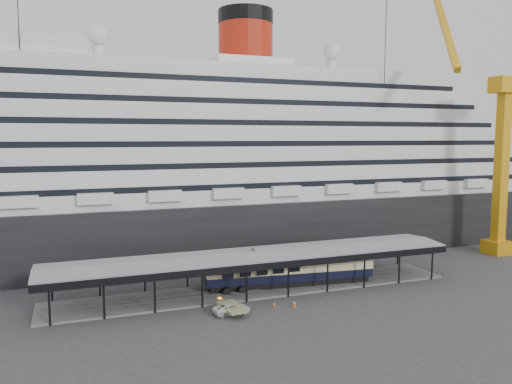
% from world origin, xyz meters
% --- Properties ---
extents(ground, '(200.00, 200.00, 0.00)m').
position_xyz_m(ground, '(0.00, 0.00, 0.00)').
color(ground, '#323235').
rests_on(ground, ground).
extents(cruise_ship, '(130.00, 30.00, 43.90)m').
position_xyz_m(cruise_ship, '(0.05, 32.00, 18.35)').
color(cruise_ship, black).
rests_on(cruise_ship, ground).
extents(platform_canopy, '(56.00, 9.18, 5.30)m').
position_xyz_m(platform_canopy, '(0.00, 5.00, 2.36)').
color(platform_canopy, slate).
rests_on(platform_canopy, ground).
extents(crane_yellow, '(23.83, 18.78, 47.60)m').
position_xyz_m(crane_yellow, '(47.06, 10.54, 19.96)').
color(crane_yellow, orange).
rests_on(crane_yellow, ground).
extents(port_truck, '(4.78, 2.61, 1.27)m').
position_xyz_m(port_truck, '(-5.96, -2.54, 0.64)').
color(port_truck, silver).
rests_on(port_truck, ground).
extents(pullman_carriage, '(24.07, 5.78, 23.44)m').
position_xyz_m(pullman_carriage, '(4.98, 5.00, 2.83)').
color(pullman_carriage, black).
rests_on(pullman_carriage, ground).
extents(traffic_cone_left, '(0.40, 0.40, 0.71)m').
position_xyz_m(traffic_cone_left, '(-5.99, -1.48, 0.35)').
color(traffic_cone_left, red).
rests_on(traffic_cone_left, ground).
extents(traffic_cone_mid, '(0.44, 0.44, 0.67)m').
position_xyz_m(traffic_cone_mid, '(-0.40, -2.21, 0.33)').
color(traffic_cone_mid, red).
rests_on(traffic_cone_mid, ground).
extents(traffic_cone_right, '(0.48, 0.48, 0.85)m').
position_xyz_m(traffic_cone_right, '(1.97, -2.97, 0.42)').
color(traffic_cone_right, '#E8530C').
rests_on(traffic_cone_right, ground).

